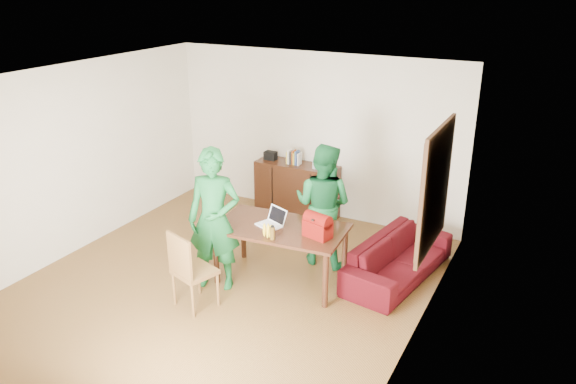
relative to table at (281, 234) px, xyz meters
The scene contains 10 objects.
room 0.91m from the table, 151.75° to the right, with size 5.20×5.70×2.90m.
table is the anchor object (origin of this frame).
chair 1.28m from the table, 122.19° to the right, with size 0.57×0.55×1.00m.
person_near 0.88m from the table, 144.70° to the right, with size 0.68×0.45×1.86m, color #135724.
person_far 0.81m from the table, 70.86° to the left, with size 0.84×0.66×1.73m, color #15622E.
laptop 0.21m from the table, 158.90° to the right, with size 0.38×0.33×0.22m.
bananas 0.36m from the table, 90.83° to the right, with size 0.18×0.11×0.07m, color yellow, non-canonical shape.
bottle 0.43m from the table, 77.37° to the right, with size 0.06×0.06×0.19m, color #573C13.
red_bag 0.59m from the table, ahead, with size 0.34×0.20×0.25m, color #700C07.
sofa 1.63m from the table, 30.89° to the left, with size 1.90×0.74×0.55m, color #3D080C.
Camera 1 is at (3.71, -5.34, 3.83)m, focal length 35.00 mm.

